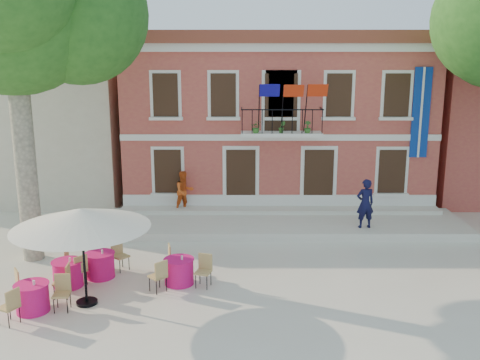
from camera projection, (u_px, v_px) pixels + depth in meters
name	position (u px, v px, depth m)	size (l,w,h in m)	color
ground	(228.00, 271.00, 16.53)	(90.00, 90.00, 0.00)	beige
main_building	(275.00, 115.00, 25.41)	(13.50, 9.59, 7.50)	#BF5B45
neighbor_west	(42.00, 124.00, 26.55)	(9.40, 9.40, 6.40)	beige
terrace	(282.00, 224.00, 20.78)	(14.00, 3.40, 0.30)	silver
plane_tree_west	(11.00, 5.00, 15.82)	(5.51, 5.51, 10.82)	#A59E84
patio_umbrella	(81.00, 218.00, 13.85)	(3.58, 3.58, 2.66)	black
pedestrian_navy	(365.00, 203.00, 19.64)	(0.67, 0.44, 1.84)	black
pedestrian_orange	(184.00, 191.00, 21.71)	(0.82, 0.64, 1.68)	#DA5219
cafe_table_0	(32.00, 296.00, 13.85)	(1.68, 1.87, 0.95)	#D3137A
cafe_table_1	(68.00, 272.00, 15.39)	(0.90, 1.95, 0.95)	#D3137A
cafe_table_3	(100.00, 264.00, 16.01)	(1.59, 1.71, 0.95)	#D3137A
cafe_table_4	(179.00, 270.00, 15.55)	(1.82, 1.80, 0.95)	#D3137A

